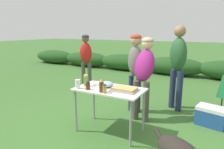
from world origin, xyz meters
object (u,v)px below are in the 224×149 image
Objects in this scene: mixing_bowl at (106,84)px; standing_person_in_dark_puffer at (135,64)px; food_tray at (124,89)px; standing_person_in_olive_jacket at (86,55)px; plate_stack at (97,83)px; paper_cup_stack at (78,84)px; relish_jar at (86,81)px; folding_table at (110,93)px; standing_person_in_gray_fleece at (178,60)px; beer_bottle at (101,86)px; standing_person_in_red_jacket at (144,70)px; cooler_box at (211,116)px; spice_jar at (105,89)px; bbq_sauce_bottle at (88,85)px.

mixing_bowl is 0.95m from standing_person_in_dark_puffer.
standing_person_in_olive_jacket reaches higher than food_tray.
paper_cup_stack reaches higher than plate_stack.
relish_jar is (-0.69, -0.05, 0.07)m from food_tray.
standing_person_in_olive_jacket is 2.19m from standing_person_in_dark_puffer.
plate_stack is at bearing 70.33° from paper_cup_stack.
standing_person_in_gray_fleece is at bearing 63.07° from folding_table.
folding_table is at bearing 84.99° from beer_bottle.
standing_person_in_red_jacket is (0.64, 0.60, 0.20)m from plate_stack.
food_tray is 1.62m from standing_person_in_gray_fleece.
standing_person_in_red_jacket is at bearing 26.91° from cooler_box.
standing_person_in_gray_fleece reaches higher than spice_jar.
standing_person_in_olive_jacket is at bearing 130.02° from plate_stack.
food_tray is 0.23× the size of standing_person_in_gray_fleece.
mixing_bowl is at bearing 40.15° from paper_cup_stack.
beer_bottle is 1.92m from standing_person_in_gray_fleece.
cooler_box is (1.44, 0.06, -0.84)m from standing_person_in_dark_puffer.
standing_person_in_red_jacket is at bearing -47.52° from standing_person_in_olive_jacket.
bbq_sauce_bottle reaches higher than mixing_bowl.
food_tray is 2.79× the size of paper_cup_stack.
bbq_sauce_bottle reaches higher than spice_jar.
standing_person_in_gray_fleece is at bearing 52.59° from relish_jar.
mixing_bowl is 0.34m from spice_jar.
standing_person_in_dark_puffer is at bearing 80.78° from mixing_bowl.
standing_person_in_dark_puffer reaches higher than mixing_bowl.
food_tray is 0.76m from paper_cup_stack.
standing_person_in_red_jacket reaches higher than folding_table.
standing_person_in_gray_fleece is at bearing 63.86° from standing_person_in_red_jacket.
standing_person_in_gray_fleece is (1.05, 1.72, 0.25)m from bbq_sauce_bottle.
relish_jar is 0.13× the size of standing_person_in_olive_jacket.
mixing_bowl reaches higher than plate_stack.
standing_person_in_olive_jacket is 0.88× the size of standing_person_in_gray_fleece.
food_tray is at bearing -60.65° from standing_person_in_olive_jacket.
mixing_bowl is (-0.36, 0.07, 0.02)m from food_tray.
standing_person_in_gray_fleece is at bearing -28.20° from standing_person_in_olive_jacket.
beer_bottle is at bearing 163.48° from spice_jar.
cooler_box is at bearing 18.32° from standing_person_in_red_jacket.
paper_cup_stack is 2.15m from standing_person_in_gray_fleece.
cooler_box is (1.59, 0.97, -0.62)m from mixing_bowl.
food_tray is at bearing -90.00° from standing_person_in_red_jacket.
beer_bottle is at bearing -86.19° from standing_person_in_dark_puffer.
paper_cup_stack reaches higher than cooler_box.
standing_person_in_red_jacket is 2.54m from standing_person_in_olive_jacket.
folding_table is 0.28m from food_tray.
spice_jar reaches higher than food_tray.
plate_stack is 0.15× the size of standing_person_in_red_jacket.
plate_stack is 0.48m from beer_bottle.
plate_stack reaches higher than cooler_box.
plate_stack is at bearing -88.05° from standing_person_in_gray_fleece.
standing_person_in_olive_jacket is at bearing 133.22° from folding_table.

